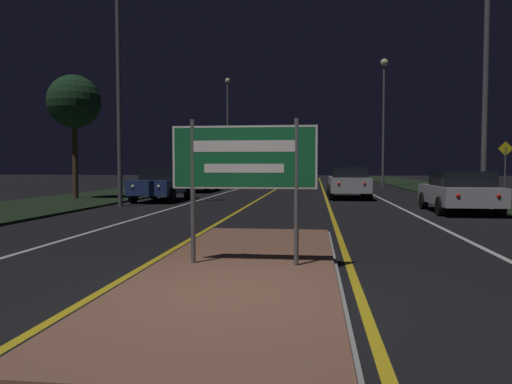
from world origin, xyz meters
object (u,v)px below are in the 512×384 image
object	(u,v)px
streetlight_left_near	(118,31)
streetlight_right_far	(384,100)
highway_sign	(244,163)
car_receding_0	(460,191)
car_approaching_0	(162,184)
car_approaching_1	(199,179)
warning_sign	(505,166)
streetlight_left_far	(228,121)
car_receding_1	(348,182)

from	to	relation	value
streetlight_left_near	streetlight_right_far	bearing A→B (deg)	58.55
highway_sign	streetlight_left_near	size ratio (longest dim) A/B	0.20
car_receding_0	car_approaching_0	distance (m)	12.42
car_receding_0	car_approaching_1	size ratio (longest dim) A/B	0.86
streetlight_left_near	car_receding_0	bearing A→B (deg)	-5.17
car_approaching_0	warning_sign	size ratio (longest dim) A/B	1.76
streetlight_left_near	streetlight_left_far	bearing A→B (deg)	89.51
streetlight_left_near	streetlight_left_far	size ratio (longest dim) A/B	1.21
car_receding_0	car_approaching_0	world-z (taller)	car_approaching_0
streetlight_left_far	streetlight_right_far	world-z (taller)	streetlight_right_far
highway_sign	car_receding_1	size ratio (longest dim) A/B	0.46
streetlight_right_far	car_approaching_1	size ratio (longest dim) A/B	2.03
streetlight_left_far	car_receding_1	world-z (taller)	streetlight_left_far
streetlight_left_far	warning_sign	distance (m)	24.89
car_receding_0	streetlight_left_near	bearing A→B (deg)	174.83
highway_sign	car_approaching_0	size ratio (longest dim) A/B	0.49
warning_sign	streetlight_right_far	bearing A→B (deg)	98.56
car_approaching_0	streetlight_right_far	bearing A→B (deg)	55.17
car_receding_0	car_approaching_1	xyz separation A→B (m)	(-11.84, 12.66, 0.04)
streetlight_left_near	highway_sign	bearing A→B (deg)	-60.08
streetlight_left_near	warning_sign	bearing A→B (deg)	11.89
car_approaching_0	car_approaching_1	xyz separation A→B (m)	(-0.25, 8.20, 0.01)
streetlight_left_far	car_approaching_1	distance (m)	12.05
streetlight_left_far	car_receding_1	bearing A→B (deg)	-62.11
car_receding_0	car_receding_1	bearing A→B (deg)	113.95
streetlight_right_far	car_receding_0	bearing A→B (deg)	-90.96
car_receding_0	car_approaching_0	size ratio (longest dim) A/B	0.93
car_approaching_0	car_approaching_1	world-z (taller)	car_approaching_1
highway_sign	car_receding_1	bearing A→B (deg)	81.25
warning_sign	highway_sign	bearing A→B (deg)	-121.63
car_approaching_1	car_receding_1	bearing A→B (deg)	-32.43
highway_sign	streetlight_left_near	distance (m)	13.75
streetlight_left_near	car_receding_1	world-z (taller)	streetlight_left_near
car_receding_1	warning_sign	size ratio (longest dim) A/B	1.88
highway_sign	streetlight_right_far	xyz separation A→B (m)	(6.18, 31.62, 4.94)
streetlight_right_far	highway_sign	bearing A→B (deg)	-101.07
highway_sign	streetlight_right_far	bearing A→B (deg)	78.93
streetlight_left_far	car_approaching_1	world-z (taller)	streetlight_left_far
car_receding_0	car_receding_1	distance (m)	7.84
streetlight_right_far	car_approaching_0	size ratio (longest dim) A/B	2.21
streetlight_right_far	car_approaching_0	distance (m)	21.71
warning_sign	car_approaching_1	bearing A→B (deg)	150.55
streetlight_left_near	streetlight_left_far	distance (m)	22.77
car_approaching_0	car_approaching_1	bearing A→B (deg)	91.76
streetlight_right_far	car_approaching_0	xyz separation A→B (m)	(-11.95, -17.18, -5.77)
streetlight_right_far	car_approaching_1	world-z (taller)	streetlight_right_far
streetlight_right_far	warning_sign	world-z (taller)	streetlight_right_far
streetlight_left_far	car_approaching_0	xyz separation A→B (m)	(0.42, -19.37, -4.53)
highway_sign	car_approaching_0	bearing A→B (deg)	111.78
streetlight_left_near	car_approaching_1	xyz separation A→B (m)	(0.36, 11.56, -5.88)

